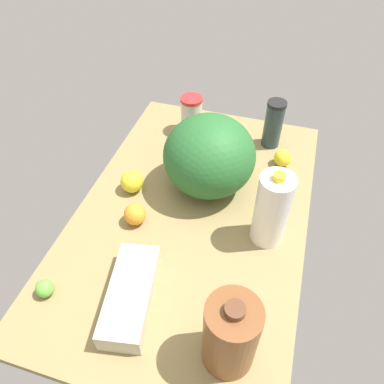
{
  "coord_description": "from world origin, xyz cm",
  "views": [
    {
      "loc": [
        79.43,
        23.89,
        98.79
      ],
      "look_at": [
        0.0,
        0.0,
        13.0
      ],
      "focal_mm": 35.0,
      "sensor_mm": 36.0,
      "label": 1
    }
  ],
  "objects_px": {
    "tumbler_cup": "(191,114)",
    "lime_loose": "(216,123)",
    "shaker_bottle": "(273,124)",
    "chocolate_milk_jug": "(231,335)",
    "lemon_by_jug": "(283,158)",
    "egg_carton": "(131,295)",
    "orange_near_front": "(135,214)",
    "lemon_beside_bowl": "(132,182)",
    "watermelon": "(209,156)",
    "lime_far_back": "(45,288)",
    "milk_jug": "(272,210)"
  },
  "relations": [
    {
      "from": "shaker_bottle",
      "to": "lemon_by_jug",
      "type": "relative_size",
      "value": 3.04
    },
    {
      "from": "orange_near_front",
      "to": "lime_loose",
      "type": "bearing_deg",
      "value": 167.68
    },
    {
      "from": "watermelon",
      "to": "lemon_beside_bowl",
      "type": "distance_m",
      "value": 0.29
    },
    {
      "from": "shaker_bottle",
      "to": "lemon_by_jug",
      "type": "bearing_deg",
      "value": 28.43
    },
    {
      "from": "watermelon",
      "to": "orange_near_front",
      "type": "xyz_separation_m",
      "value": [
        0.23,
        -0.18,
        -0.1
      ]
    },
    {
      "from": "tumbler_cup",
      "to": "milk_jug",
      "type": "height_order",
      "value": "milk_jug"
    },
    {
      "from": "lime_loose",
      "to": "lemon_by_jug",
      "type": "bearing_deg",
      "value": 62.37
    },
    {
      "from": "egg_carton",
      "to": "orange_near_front",
      "type": "height_order",
      "value": "orange_near_front"
    },
    {
      "from": "chocolate_milk_jug",
      "to": "lemon_by_jug",
      "type": "relative_size",
      "value": 3.83
    },
    {
      "from": "shaker_bottle",
      "to": "tumbler_cup",
      "type": "relative_size",
      "value": 1.25
    },
    {
      "from": "milk_jug",
      "to": "lemon_beside_bowl",
      "type": "distance_m",
      "value": 0.5
    },
    {
      "from": "shaker_bottle",
      "to": "orange_near_front",
      "type": "height_order",
      "value": "shaker_bottle"
    },
    {
      "from": "lime_loose",
      "to": "lime_far_back",
      "type": "distance_m",
      "value": 0.93
    },
    {
      "from": "orange_near_front",
      "to": "egg_carton",
      "type": "bearing_deg",
      "value": 20.53
    },
    {
      "from": "watermelon",
      "to": "lemon_by_jug",
      "type": "relative_size",
      "value": 4.86
    },
    {
      "from": "egg_carton",
      "to": "tumbler_cup",
      "type": "bearing_deg",
      "value": 174.95
    },
    {
      "from": "milk_jug",
      "to": "orange_near_front",
      "type": "bearing_deg",
      "value": -81.38
    },
    {
      "from": "orange_near_front",
      "to": "lime_far_back",
      "type": "relative_size",
      "value": 1.39
    },
    {
      "from": "tumbler_cup",
      "to": "lime_loose",
      "type": "distance_m",
      "value": 0.12
    },
    {
      "from": "watermelon",
      "to": "orange_near_front",
      "type": "relative_size",
      "value": 4.34
    },
    {
      "from": "milk_jug",
      "to": "lemon_beside_bowl",
      "type": "xyz_separation_m",
      "value": [
        -0.07,
        -0.49,
        -0.09
      ]
    },
    {
      "from": "shaker_bottle",
      "to": "chocolate_milk_jug",
      "type": "bearing_deg",
      "value": 1.55
    },
    {
      "from": "tumbler_cup",
      "to": "lemon_by_jug",
      "type": "xyz_separation_m",
      "value": [
        0.11,
        0.39,
        -0.05
      ]
    },
    {
      "from": "watermelon",
      "to": "shaker_bottle",
      "type": "bearing_deg",
      "value": 149.27
    },
    {
      "from": "watermelon",
      "to": "lime_far_back",
      "type": "distance_m",
      "value": 0.65
    },
    {
      "from": "milk_jug",
      "to": "watermelon",
      "type": "bearing_deg",
      "value": -125.81
    },
    {
      "from": "egg_carton",
      "to": "milk_jug",
      "type": "relative_size",
      "value": 1.06
    },
    {
      "from": "tumbler_cup",
      "to": "milk_jug",
      "type": "bearing_deg",
      "value": 39.65
    },
    {
      "from": "tumbler_cup",
      "to": "lemon_beside_bowl",
      "type": "distance_m",
      "value": 0.41
    },
    {
      "from": "lemon_by_jug",
      "to": "lemon_beside_bowl",
      "type": "height_order",
      "value": "lemon_beside_bowl"
    },
    {
      "from": "lemon_by_jug",
      "to": "lemon_beside_bowl",
      "type": "bearing_deg",
      "value": -59.54
    },
    {
      "from": "shaker_bottle",
      "to": "milk_jug",
      "type": "height_order",
      "value": "milk_jug"
    },
    {
      "from": "egg_carton",
      "to": "chocolate_milk_jug",
      "type": "distance_m",
      "value": 0.3
    },
    {
      "from": "lemon_beside_bowl",
      "to": "milk_jug",
      "type": "bearing_deg",
      "value": 81.77
    },
    {
      "from": "chocolate_milk_jug",
      "to": "lime_loose",
      "type": "relative_size",
      "value": 4.85
    },
    {
      "from": "lemon_beside_bowl",
      "to": "tumbler_cup",
      "type": "bearing_deg",
      "value": 166.19
    },
    {
      "from": "shaker_bottle",
      "to": "chocolate_milk_jug",
      "type": "xyz_separation_m",
      "value": [
        0.87,
        0.02,
        0.02
      ]
    },
    {
      "from": "lemon_by_jug",
      "to": "lemon_beside_bowl",
      "type": "xyz_separation_m",
      "value": [
        0.29,
        -0.49,
        0.01
      ]
    },
    {
      "from": "watermelon",
      "to": "milk_jug",
      "type": "distance_m",
      "value": 0.29
    },
    {
      "from": "egg_carton",
      "to": "chocolate_milk_jug",
      "type": "relative_size",
      "value": 1.16
    },
    {
      "from": "tumbler_cup",
      "to": "lime_loose",
      "type": "height_order",
      "value": "tumbler_cup"
    },
    {
      "from": "lemon_beside_bowl",
      "to": "lime_far_back",
      "type": "bearing_deg",
      "value": -9.04
    },
    {
      "from": "milk_jug",
      "to": "chocolate_milk_jug",
      "type": "height_order",
      "value": "milk_jug"
    },
    {
      "from": "egg_carton",
      "to": "lime_loose",
      "type": "xyz_separation_m",
      "value": [
        -0.85,
        0.03,
        -0.01
      ]
    },
    {
      "from": "tumbler_cup",
      "to": "lime_loose",
      "type": "xyz_separation_m",
      "value": [
        -0.04,
        0.1,
        -0.05
      ]
    },
    {
      "from": "lime_loose",
      "to": "lemon_by_jug",
      "type": "height_order",
      "value": "lemon_by_jug"
    },
    {
      "from": "tumbler_cup",
      "to": "lime_far_back",
      "type": "distance_m",
      "value": 0.87
    },
    {
      "from": "lime_loose",
      "to": "lime_far_back",
      "type": "height_order",
      "value": "same"
    },
    {
      "from": "chocolate_milk_jug",
      "to": "lemon_beside_bowl",
      "type": "distance_m",
      "value": 0.66
    },
    {
      "from": "lime_loose",
      "to": "milk_jug",
      "type": "bearing_deg",
      "value": 29.71
    }
  ]
}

